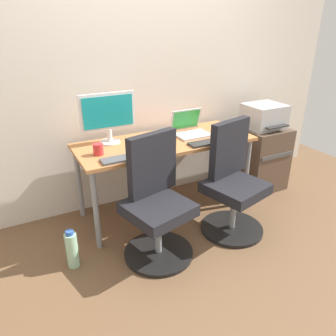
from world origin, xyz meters
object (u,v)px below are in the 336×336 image
office_chair_right (232,184)px  coffee_mug (98,149)px  office_chair_left (156,204)px  desktop_monitor (108,115)px  printer (264,116)px  open_laptop (190,128)px  side_cabinet (259,157)px  water_bottle_on_floor (72,249)px

office_chair_right → coffee_mug: (-1.00, 0.46, 0.33)m
office_chair_left → desktop_monitor: desktop_monitor is taller
desktop_monitor → printer: bearing=-6.1°
open_laptop → printer: bearing=-3.4°
side_cabinet → desktop_monitor: 1.72m
side_cabinet → printer: bearing=-90.0°
side_cabinet → printer: printer is taller
printer → coffee_mug: 1.77m
water_bottle_on_floor → open_laptop: open_laptop is taller
side_cabinet → open_laptop: (-0.86, 0.05, 0.43)m
office_chair_left → side_cabinet: office_chair_left is taller
water_bottle_on_floor → office_chair_left: bearing=-10.6°
office_chair_right → side_cabinet: 0.93m
office_chair_right → water_bottle_on_floor: office_chair_right is taller
office_chair_right → office_chair_left: bearing=180.0°
desktop_monitor → coffee_mug: (-0.17, -0.23, -0.20)m
office_chair_right → desktop_monitor: desktop_monitor is taller
open_laptop → side_cabinet: bearing=-3.4°
office_chair_left → open_laptop: size_ratio=3.03×
water_bottle_on_floor → desktop_monitor: (0.52, 0.57, 0.81)m
desktop_monitor → coffee_mug: size_ratio=5.22×
office_chair_right → printer: 1.00m
side_cabinet → coffee_mug: bearing=-178.1°
water_bottle_on_floor → desktop_monitor: bearing=47.4°
side_cabinet → open_laptop: size_ratio=2.15×
water_bottle_on_floor → coffee_mug: bearing=44.0°
printer → open_laptop: open_laptop is taller
office_chair_left → open_laptop: 0.91m
office_chair_left → desktop_monitor: size_ratio=1.96×
open_laptop → office_chair_left: bearing=-137.8°
side_cabinet → open_laptop: open_laptop is taller
side_cabinet → printer: (-0.00, -0.00, 0.45)m
water_bottle_on_floor → desktop_monitor: desktop_monitor is taller
open_laptop → coffee_mug: bearing=-173.2°
printer → open_laptop: (-0.86, 0.05, -0.02)m
office_chair_right → coffee_mug: bearing=155.2°
office_chair_left → open_laptop: bearing=42.2°
office_chair_left → water_bottle_on_floor: office_chair_left is taller
water_bottle_on_floor → open_laptop: (1.26, 0.45, 0.62)m
side_cabinet → water_bottle_on_floor: (-2.12, -0.40, -0.19)m
open_laptop → coffee_mug: 0.92m
office_chair_right → side_cabinet: (0.77, 0.52, -0.09)m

